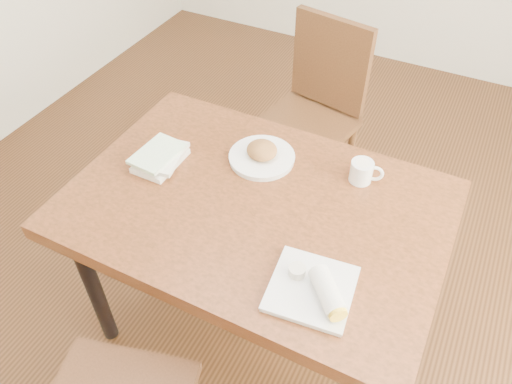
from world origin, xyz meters
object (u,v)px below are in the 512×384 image
at_px(coffee_mug, 363,171).
at_px(table, 256,218).
at_px(plate_scone, 262,155).
at_px(book_stack, 161,157).
at_px(plate_burrito, 316,289).
at_px(chair_far, 315,105).

bearing_deg(coffee_mug, table, -136.53).
bearing_deg(plate_scone, book_stack, -150.79).
height_order(coffee_mug, plate_burrito, coffee_mug).
distance_m(table, plate_burrito, 0.42).
height_order(plate_scone, book_stack, plate_scone).
height_order(table, coffee_mug, coffee_mug).
xyz_separation_m(chair_far, coffee_mug, (0.41, -0.64, 0.24)).
distance_m(plate_scone, coffee_mug, 0.37).
xyz_separation_m(coffee_mug, book_stack, (-0.68, -0.24, -0.02)).
bearing_deg(plate_burrito, book_stack, 158.90).
xyz_separation_m(plate_scone, book_stack, (-0.32, -0.18, 0.00)).
relative_size(plate_scone, coffee_mug, 2.08).
height_order(plate_scone, coffee_mug, coffee_mug).
bearing_deg(plate_scone, chair_far, 94.09).
height_order(chair_far, coffee_mug, chair_far).
xyz_separation_m(coffee_mug, plate_burrito, (0.04, -0.52, -0.02)).
relative_size(plate_burrito, book_stack, 1.20).
relative_size(chair_far, plate_scone, 3.92).
bearing_deg(coffee_mug, book_stack, -160.65).
distance_m(table, coffee_mug, 0.40).
relative_size(coffee_mug, plate_burrito, 0.45).
height_order(plate_burrito, book_stack, plate_burrito).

